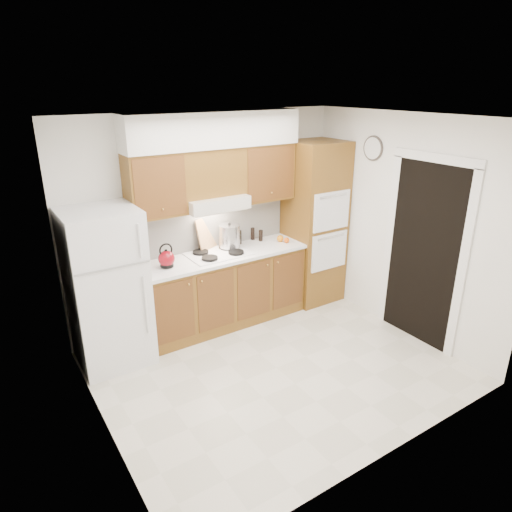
{
  "coord_description": "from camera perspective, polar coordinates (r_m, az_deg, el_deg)",
  "views": [
    {
      "loc": [
        -2.47,
        -3.39,
        2.9
      ],
      "look_at": [
        0.03,
        0.45,
        1.15
      ],
      "focal_mm": 32.0,
      "sensor_mm": 36.0,
      "label": 1
    }
  ],
  "objects": [
    {
      "name": "condiment_c",
      "position": [
        5.99,
        0.6,
        2.57
      ],
      "size": [
        0.06,
        0.06,
        0.15
      ],
      "primitive_type": "cylinder",
      "rotation": [
        0.0,
        0.0,
        -0.24
      ],
      "color": "black",
      "rests_on": "countertop"
    },
    {
      "name": "soffit",
      "position": [
        5.35,
        -5.3,
        15.48
      ],
      "size": [
        2.13,
        0.36,
        0.4
      ],
      "primitive_type": "cube",
      "color": "silver",
      "rests_on": "wall_back"
    },
    {
      "name": "fridge",
      "position": [
        5.08,
        -18.13,
        -3.87
      ],
      "size": [
        0.75,
        0.72,
        1.72
      ],
      "primitive_type": "cube",
      "color": "white",
      "rests_on": "floor"
    },
    {
      "name": "cutting_board",
      "position": [
        5.68,
        -6.23,
        2.76
      ],
      "size": [
        0.32,
        0.22,
        0.41
      ],
      "primitive_type": "cube",
      "rotation": [
        -0.21,
        0.0,
        0.43
      ],
      "color": "tan",
      "rests_on": "countertop"
    },
    {
      "name": "condiment_b",
      "position": [
        6.04,
        -0.42,
        2.8
      ],
      "size": [
        0.06,
        0.06,
        0.16
      ],
      "primitive_type": "cylinder",
      "rotation": [
        0.0,
        0.0,
        -0.27
      ],
      "color": "black",
      "rests_on": "countertop"
    },
    {
      "name": "wall_right",
      "position": [
        5.68,
        17.79,
        3.54
      ],
      "size": [
        0.02,
        3.0,
        2.6
      ],
      "primitive_type": "cube",
      "color": "white",
      "rests_on": "floor"
    },
    {
      "name": "condiment_a",
      "position": [
        5.88,
        -2.05,
        2.37
      ],
      "size": [
        0.06,
        0.06,
        0.18
      ],
      "primitive_type": "cylinder",
      "rotation": [
        0.0,
        0.0,
        0.21
      ],
      "color": "black",
      "rests_on": "countertop"
    },
    {
      "name": "orange_near",
      "position": [
        5.94,
        3.85,
        1.98
      ],
      "size": [
        0.08,
        0.08,
        0.07
      ],
      "primitive_type": "sphere",
      "rotation": [
        0.0,
        0.0,
        -0.17
      ],
      "color": "#E0520B",
      "rests_on": "countertop"
    },
    {
      "name": "doorway",
      "position": [
        5.55,
        20.17,
        0.1
      ],
      "size": [
        0.02,
        0.9,
        2.1
      ],
      "primitive_type": "cube",
      "color": "black",
      "rests_on": "floor"
    },
    {
      "name": "floor",
      "position": [
        5.1,
        2.57,
        -13.78
      ],
      "size": [
        3.6,
        3.6,
        0.0
      ],
      "primitive_type": "plane",
      "color": "beige",
      "rests_on": "ground"
    },
    {
      "name": "kettle",
      "position": [
        5.22,
        -11.13,
        -0.34
      ],
      "size": [
        0.2,
        0.2,
        0.19
      ],
      "primitive_type": "sphere",
      "rotation": [
        0.0,
        0.0,
        -0.06
      ],
      "color": "maroon",
      "rests_on": "countertop"
    },
    {
      "name": "cooktop",
      "position": [
        5.56,
        -4.73,
        0.28
      ],
      "size": [
        0.74,
        0.5,
        0.01
      ],
      "primitive_type": "cube",
      "color": "white",
      "rests_on": "countertop"
    },
    {
      "name": "backsplash",
      "position": [
        5.73,
        -5.69,
        3.76
      ],
      "size": [
        2.11,
        0.03,
        0.56
      ],
      "primitive_type": "cube",
      "color": "white",
      "rests_on": "countertop"
    },
    {
      "name": "range_hood",
      "position": [
        5.43,
        -5.25,
        6.71
      ],
      "size": [
        0.75,
        0.45,
        0.15
      ],
      "primitive_type": "cube",
      "color": "silver",
      "rests_on": "wall_back"
    },
    {
      "name": "oven_cabinet",
      "position": [
        6.27,
        7.25,
        4.07
      ],
      "size": [
        0.7,
        0.65,
        2.2
      ],
      "primitive_type": "cube",
      "color": "brown",
      "rests_on": "floor"
    },
    {
      "name": "base_cabinets",
      "position": [
        5.77,
        -4.1,
        -4.27
      ],
      "size": [
        2.11,
        0.6,
        0.9
      ],
      "primitive_type": "cube",
      "color": "brown",
      "rests_on": "floor"
    },
    {
      "name": "wall_back",
      "position": [
        5.7,
        -6.01,
        4.52
      ],
      "size": [
        3.6,
        0.02,
        2.6
      ],
      "primitive_type": "cube",
      "color": "white",
      "rests_on": "floor"
    },
    {
      "name": "upper_cab_over_hood",
      "position": [
        5.41,
        -5.68,
        10.43
      ],
      "size": [
        0.75,
        0.33,
        0.55
      ],
      "primitive_type": "cube",
      "color": "brown",
      "rests_on": "range_hood"
    },
    {
      "name": "upper_cab_right",
      "position": [
        5.79,
        0.95,
        10.48
      ],
      "size": [
        0.73,
        0.33,
        0.7
      ],
      "primitive_type": "cube",
      "color": "brown",
      "rests_on": "wall_back"
    },
    {
      "name": "orange_far",
      "position": [
        5.98,
        3.04,
        2.2
      ],
      "size": [
        0.1,
        0.1,
        0.09
      ],
      "primitive_type": "sphere",
      "rotation": [
        0.0,
        0.0,
        0.14
      ],
      "color": "orange",
      "rests_on": "countertop"
    },
    {
      "name": "wall_clock",
      "position": [
        5.84,
        14.43,
        12.92
      ],
      "size": [
        0.02,
        0.3,
        0.3
      ],
      "primitive_type": "cylinder",
      "rotation": [
        0.0,
        1.57,
        0.0
      ],
      "color": "#3F3833",
      "rests_on": "wall_right"
    },
    {
      "name": "ceiling",
      "position": [
        4.2,
        3.16,
        16.8
      ],
      "size": [
        3.6,
        3.6,
        0.0
      ],
      "primitive_type": "plane",
      "color": "white",
      "rests_on": "wall_back"
    },
    {
      "name": "upper_cab_left",
      "position": [
        5.15,
        -12.54,
        8.66
      ],
      "size": [
        0.63,
        0.33,
        0.7
      ],
      "primitive_type": "cube",
      "color": "brown",
      "rests_on": "wall_back"
    },
    {
      "name": "countertop",
      "position": [
        5.58,
        -4.17,
        0.07
      ],
      "size": [
        2.13,
        0.62,
        0.04
      ],
      "primitive_type": "cube",
      "color": "white",
      "rests_on": "base_cabinets"
    },
    {
      "name": "stock_pot",
      "position": [
        5.69,
        -3.33,
        2.5
      ],
      "size": [
        0.28,
        0.28,
        0.27
      ],
      "primitive_type": "cylinder",
      "rotation": [
        0.0,
        0.0,
        0.08
      ],
      "color": "#B2B2B6",
      "rests_on": "cooktop"
    },
    {
      "name": "wall_left",
      "position": [
        3.81,
        -19.86,
        -5.29
      ],
      "size": [
        0.02,
        3.0,
        2.6
      ],
      "primitive_type": "cube",
      "color": "white",
      "rests_on": "floor"
    }
  ]
}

